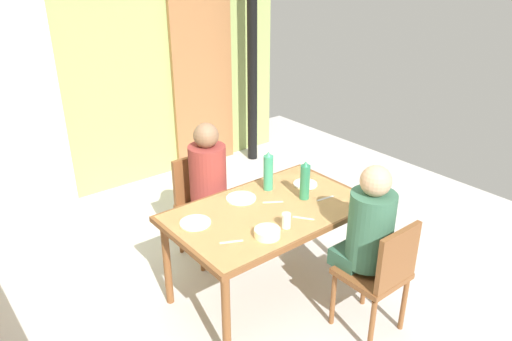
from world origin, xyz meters
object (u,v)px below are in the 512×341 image
person_far_diner (209,176)px  chair_near_diner (381,273)px  person_near_diner (369,227)px  chair_far_diner (201,201)px  dining_table (269,217)px  water_bottle_green_far (268,172)px  serving_bowl_center (267,233)px  water_bottle_green_near (305,181)px

person_far_diner → chair_near_diner: bearing=104.5°
person_near_diner → chair_far_diner: bearing=104.5°
chair_far_diner → chair_near_diner: bearing=103.3°
dining_table → chair_far_diner: (-0.08, 0.79, -0.17)m
person_far_diner → person_near_diner: bearing=106.0°
person_far_diner → water_bottle_green_far: bearing=124.2°
chair_far_diner → person_near_diner: 1.52m
person_far_diner → serving_bowl_center: size_ratio=4.53×
water_bottle_green_near → serving_bowl_center: 0.62m
person_near_diner → water_bottle_green_near: 0.63m
chair_near_diner → serving_bowl_center: 0.80m
chair_near_diner → chair_far_diner: bearing=103.3°
person_near_diner → serving_bowl_center: 0.67m
chair_near_diner → water_bottle_green_near: (0.02, 0.76, 0.38)m
dining_table → chair_far_diner: size_ratio=1.67×
dining_table → serving_bowl_center: bearing=-132.1°
person_far_diner → water_bottle_green_far: person_far_diner is taller
chair_near_diner → person_far_diner: 1.52m
person_near_diner → water_bottle_green_far: 0.92m
dining_table → water_bottle_green_near: bearing=-6.9°
dining_table → water_bottle_green_near: 0.38m
chair_near_diner → water_bottle_green_far: bearing=95.4°
dining_table → person_near_diner: person_near_diner is taller
chair_near_diner → chair_far_diner: size_ratio=1.00×
dining_table → water_bottle_green_far: size_ratio=4.63×
person_near_diner → water_bottle_green_far: (-0.10, 0.90, 0.10)m
serving_bowl_center → water_bottle_green_far: bearing=49.4°
dining_table → chair_far_diner: bearing=95.7°
person_near_diner → dining_table: bearing=114.3°
chair_near_diner → water_bottle_green_far: size_ratio=2.78×
chair_near_diner → person_near_diner: 0.31m
dining_table → serving_bowl_center: 0.38m
chair_far_diner → serving_bowl_center: bearing=81.1°
dining_table → person_near_diner: size_ratio=1.88×
serving_bowl_center → person_far_diner: bearing=79.8°
chair_near_diner → water_bottle_green_near: bearing=88.8°
chair_near_diner → water_bottle_green_near: size_ratio=2.90×
chair_near_diner → serving_bowl_center: chair_near_diner is taller
water_bottle_green_near → dining_table: bearing=173.1°
water_bottle_green_near → chair_far_diner: bearing=115.2°
chair_far_diner → water_bottle_green_far: bearing=117.0°
person_near_diner → water_bottle_green_near: person_near_diner is taller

